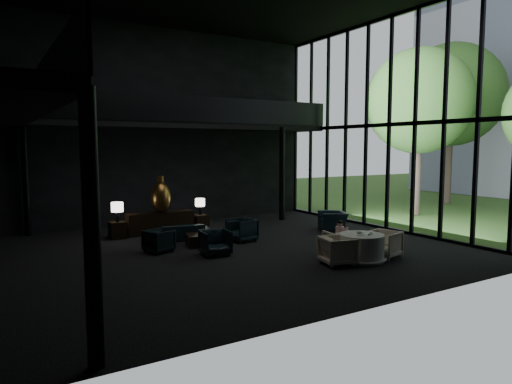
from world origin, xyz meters
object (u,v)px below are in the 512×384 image
lounge_armchair_west (159,240)px  side_table_left (117,230)px  side_table_right (201,222)px  lounge_armchair_south (215,241)px  table_lamp_left (117,208)px  dining_chair_north (339,241)px  dining_chair_east (384,241)px  child (340,229)px  coffee_table (200,240)px  window_armchair (333,218)px  dining_chair_west (338,248)px  console (160,223)px  table_lamp_right (200,203)px  bronze_urn (161,197)px  sofa (182,230)px  lounge_armchair_east (242,228)px

lounge_armchair_west → side_table_left: bearing=-9.3°
side_table_right → lounge_armchair_south: lounge_armchair_south is taller
table_lamp_left → lounge_armchair_west: size_ratio=0.93×
dining_chair_north → dining_chair_east: dining_chair_east is taller
table_lamp_left → side_table_right: (3.20, 0.20, -0.79)m
lounge_armchair_south → dining_chair_east: 4.88m
child → lounge_armchair_west: bearing=-32.7°
lounge_armchair_south → dining_chair_east: bearing=-27.3°
lounge_armchair_west → coffee_table: lounge_armchair_west is taller
dining_chair_east → window_armchair: bearing=144.3°
side_table_left → dining_chair_north: size_ratio=0.74×
side_table_left → dining_chair_west: dining_chair_west is taller
side_table_right → lounge_armchair_west: bearing=-132.7°
lounge_armchair_south → dining_chair_west: 3.56m
lounge_armchair_south → coffee_table: lounge_armchair_south is taller
console → lounge_armchair_south: bearing=-86.6°
dining_chair_east → dining_chair_west: (-1.71, 0.02, 0.00)m
side_table_left → coffee_table: 3.26m
table_lamp_right → lounge_armchair_west: size_ratio=0.84×
bronze_urn → side_table_right: bearing=3.0°
table_lamp_right → coffee_table: size_ratio=0.75×
console → dining_chair_west: (2.61, -6.80, 0.07)m
console → table_lamp_right: size_ratio=3.93×
sofa → coffee_table: bearing=107.0°
bronze_urn → window_armchair: 6.49m
side_table_left → dining_chair_east: size_ratio=0.64×
lounge_armchair_east → coffee_table: (-1.51, 0.05, -0.27)m
coffee_table → dining_chair_east: dining_chair_east is taller
bronze_urn → window_armchair: bearing=-24.5°
window_armchair → bronze_urn: bearing=-87.9°
side_table_left → side_table_right: side_table_left is taller
table_lamp_left → child: 7.59m
lounge_armchair_east → window_armchair: bearing=81.1°
bronze_urn → side_table_left: 1.92m
sofa → table_lamp_right: bearing=-121.6°
console → table_lamp_right: table_lamp_right is taller
child → console: bearing=-58.8°
bronze_urn → window_armchair: size_ratio=1.21×
sofa → window_armchair: window_armchair is taller
table_lamp_left → lounge_armchair_east: 4.36m
side_table_left → window_armchair: 7.91m
bronze_urn → dining_chair_east: bronze_urn is taller
side_table_right → window_armchair: window_armchair is taller
console → table_lamp_right: 1.72m
window_armchair → lounge_armchair_east: bearing=-63.5°
lounge_armchair_east → bronze_urn: bearing=-153.4°
console → coffee_table: 2.77m
table_lamp_right → lounge_armchair_south: (-1.35, -4.14, -0.58)m
console → lounge_armchair_south: (0.25, -4.14, 0.04)m
bronze_urn → coffee_table: size_ratio=1.59×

